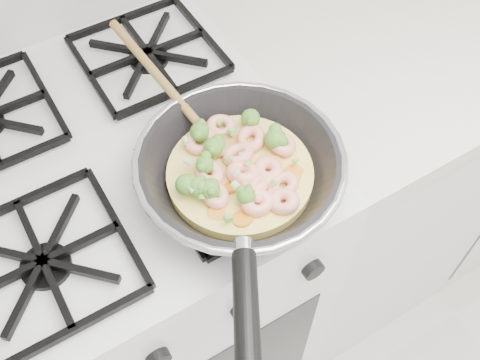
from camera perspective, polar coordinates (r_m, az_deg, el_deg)
stove at (r=1.28m, az=-9.77°, el=-9.29°), size 0.60×0.60×0.92m
counter_right at (r=1.57m, az=17.47°, el=4.55°), size 1.00×0.60×0.90m
skillet at (r=0.79m, az=-0.09°, el=0.90°), size 0.33×0.62×0.10m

